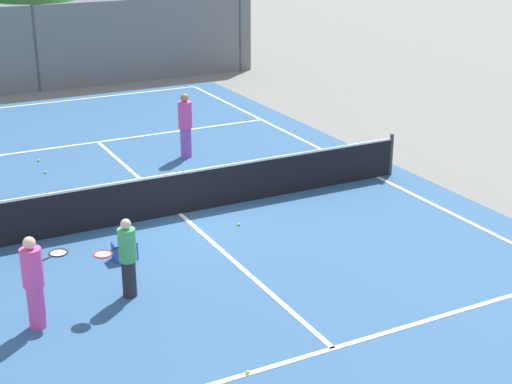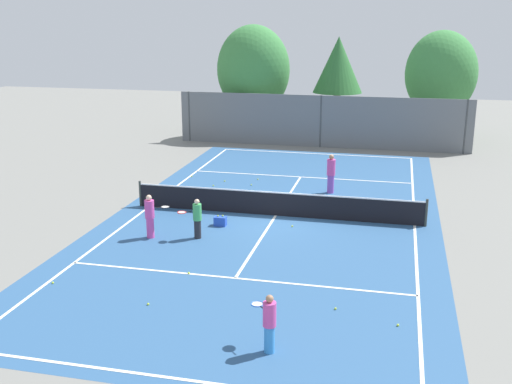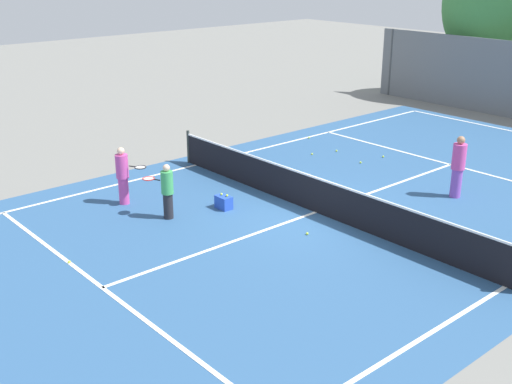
{
  "view_description": "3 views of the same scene",
  "coord_description": "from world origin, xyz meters",
  "px_view_note": "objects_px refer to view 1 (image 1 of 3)",
  "views": [
    {
      "loc": [
        -5.91,
        -15.08,
        6.53
      ],
      "look_at": [
        1.29,
        -1.3,
        0.74
      ],
      "focal_mm": 53.62,
      "sensor_mm": 36.0,
      "label": 1
    },
    {
      "loc": [
        4.6,
        -23.35,
        7.83
      ],
      "look_at": [
        -0.49,
        -1.44,
        1.37
      ],
      "focal_mm": 43.07,
      "sensor_mm": 36.0,
      "label": 2
    },
    {
      "loc": [
        11.05,
        -11.74,
        6.51
      ],
      "look_at": [
        -0.82,
        -1.44,
        0.71
      ],
      "focal_mm": 44.98,
      "sensor_mm": 36.0,
      "label": 3
    }
  ],
  "objects_px": {
    "tennis_ball_6": "(45,172)",
    "tennis_ball_7": "(39,160)",
    "player_3": "(34,281)",
    "ball_crate": "(125,250)",
    "player_0": "(185,125)",
    "player_1": "(127,257)",
    "tennis_ball_2": "(239,224)",
    "tennis_ball_5": "(248,372)"
  },
  "relations": [
    {
      "from": "tennis_ball_6",
      "to": "ball_crate",
      "type": "bearing_deg",
      "value": -88.12
    },
    {
      "from": "player_3",
      "to": "tennis_ball_5",
      "type": "relative_size",
      "value": 24.7
    },
    {
      "from": "tennis_ball_5",
      "to": "player_1",
      "type": "bearing_deg",
      "value": 103.58
    },
    {
      "from": "player_3",
      "to": "tennis_ball_2",
      "type": "relative_size",
      "value": 24.7
    },
    {
      "from": "player_0",
      "to": "tennis_ball_7",
      "type": "distance_m",
      "value": 4.15
    },
    {
      "from": "player_3",
      "to": "ball_crate",
      "type": "distance_m",
      "value": 2.88
    },
    {
      "from": "player_0",
      "to": "player_1",
      "type": "bearing_deg",
      "value": -119.8
    },
    {
      "from": "tennis_ball_5",
      "to": "player_0",
      "type": "bearing_deg",
      "value": 72.17
    },
    {
      "from": "player_0",
      "to": "tennis_ball_2",
      "type": "distance_m",
      "value": 5.27
    },
    {
      "from": "tennis_ball_6",
      "to": "tennis_ball_7",
      "type": "relative_size",
      "value": 1.0
    },
    {
      "from": "tennis_ball_2",
      "to": "tennis_ball_5",
      "type": "bearing_deg",
      "value": -115.04
    },
    {
      "from": "tennis_ball_5",
      "to": "ball_crate",
      "type": "bearing_deg",
      "value": 94.11
    },
    {
      "from": "tennis_ball_2",
      "to": "player_1",
      "type": "bearing_deg",
      "value": -147.85
    },
    {
      "from": "player_0",
      "to": "tennis_ball_7",
      "type": "xyz_separation_m",
      "value": [
        -3.77,
        1.49,
        -0.89
      ]
    },
    {
      "from": "tennis_ball_5",
      "to": "tennis_ball_2",
      "type": "bearing_deg",
      "value": 64.96
    },
    {
      "from": "player_0",
      "to": "ball_crate",
      "type": "xyz_separation_m",
      "value": [
        -3.64,
        -5.58,
        -0.74
      ]
    },
    {
      "from": "tennis_ball_2",
      "to": "tennis_ball_7",
      "type": "height_order",
      "value": "same"
    },
    {
      "from": "player_3",
      "to": "tennis_ball_5",
      "type": "bearing_deg",
      "value": -49.36
    },
    {
      "from": "player_0",
      "to": "tennis_ball_5",
      "type": "height_order",
      "value": "player_0"
    },
    {
      "from": "player_3",
      "to": "ball_crate",
      "type": "relative_size",
      "value": 3.55
    },
    {
      "from": "player_1",
      "to": "player_0",
      "type": "bearing_deg",
      "value": 60.2
    },
    {
      "from": "player_1",
      "to": "tennis_ball_6",
      "type": "bearing_deg",
      "value": 88.23
    },
    {
      "from": "tennis_ball_6",
      "to": "tennis_ball_7",
      "type": "distance_m",
      "value": 1.1
    },
    {
      "from": "player_1",
      "to": "tennis_ball_7",
      "type": "relative_size",
      "value": 22.57
    },
    {
      "from": "ball_crate",
      "to": "tennis_ball_2",
      "type": "xyz_separation_m",
      "value": [
        2.75,
        0.46,
        -0.15
      ]
    },
    {
      "from": "player_3",
      "to": "ball_crate",
      "type": "xyz_separation_m",
      "value": [
        2.11,
        1.86,
        -0.66
      ]
    },
    {
      "from": "player_1",
      "to": "tennis_ball_6",
      "type": "height_order",
      "value": "player_1"
    },
    {
      "from": "player_3",
      "to": "tennis_ball_2",
      "type": "bearing_deg",
      "value": 25.53
    },
    {
      "from": "player_1",
      "to": "tennis_ball_2",
      "type": "height_order",
      "value": "player_1"
    },
    {
      "from": "player_0",
      "to": "player_1",
      "type": "height_order",
      "value": "player_0"
    },
    {
      "from": "ball_crate",
      "to": "tennis_ball_7",
      "type": "distance_m",
      "value": 7.07
    },
    {
      "from": "ball_crate",
      "to": "tennis_ball_7",
      "type": "height_order",
      "value": "ball_crate"
    },
    {
      "from": "player_0",
      "to": "player_3",
      "type": "relative_size",
      "value": 1.1
    },
    {
      "from": "tennis_ball_5",
      "to": "tennis_ball_7",
      "type": "xyz_separation_m",
      "value": [
        -0.46,
        11.77,
        0.0
      ]
    },
    {
      "from": "tennis_ball_2",
      "to": "tennis_ball_7",
      "type": "relative_size",
      "value": 1.0
    },
    {
      "from": "player_0",
      "to": "ball_crate",
      "type": "height_order",
      "value": "player_0"
    },
    {
      "from": "tennis_ball_5",
      "to": "player_3",
      "type": "bearing_deg",
      "value": 130.64
    },
    {
      "from": "ball_crate",
      "to": "tennis_ball_6",
      "type": "bearing_deg",
      "value": 91.88
    },
    {
      "from": "player_3",
      "to": "tennis_ball_6",
      "type": "xyz_separation_m",
      "value": [
        1.91,
        7.82,
        -0.81
      ]
    },
    {
      "from": "ball_crate",
      "to": "tennis_ball_2",
      "type": "bearing_deg",
      "value": 9.58
    },
    {
      "from": "tennis_ball_2",
      "to": "tennis_ball_5",
      "type": "height_order",
      "value": "same"
    },
    {
      "from": "player_3",
      "to": "tennis_ball_7",
      "type": "xyz_separation_m",
      "value": [
        1.98,
        8.92,
        -0.81
      ]
    }
  ]
}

